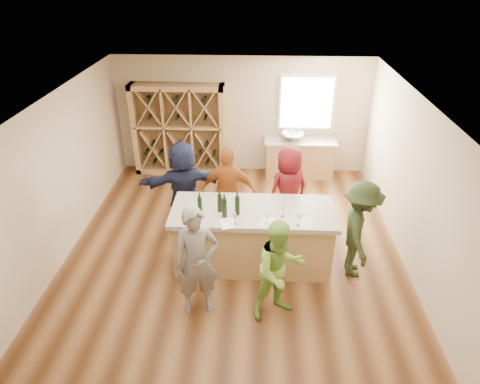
{
  "coord_description": "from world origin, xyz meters",
  "views": [
    {
      "loc": [
        0.4,
        -6.29,
        4.76
      ],
      "look_at": [
        0.1,
        0.2,
        1.15
      ],
      "focal_mm": 32.0,
      "sensor_mm": 36.0,
      "label": 1
    }
  ],
  "objects_px": {
    "wine_bottle_a": "(200,206)",
    "person_near_right": "(280,270)",
    "wine_rack": "(179,130)",
    "sink": "(292,136)",
    "wine_bottle_d": "(224,208)",
    "person_far_right": "(288,190)",
    "person_server": "(359,230)",
    "person_far_left": "(184,186)",
    "person_far_mid": "(229,191)",
    "person_near_left": "(197,262)",
    "tasting_counter_base": "(253,239)",
    "wine_bottle_e": "(237,206)",
    "wine_bottle_c": "(220,203)"
  },
  "relations": [
    {
      "from": "person_near_left",
      "to": "person_far_left",
      "type": "relative_size",
      "value": 0.99
    },
    {
      "from": "person_near_left",
      "to": "person_far_right",
      "type": "relative_size",
      "value": 1.04
    },
    {
      "from": "person_near_right",
      "to": "person_far_mid",
      "type": "height_order",
      "value": "person_far_mid"
    },
    {
      "from": "sink",
      "to": "person_near_right",
      "type": "distance_m",
      "value": 4.68
    },
    {
      "from": "person_near_left",
      "to": "person_far_right",
      "type": "distance_m",
      "value": 2.71
    },
    {
      "from": "sink",
      "to": "person_near_right",
      "type": "xyz_separation_m",
      "value": [
        -0.45,
        -4.65,
        -0.21
      ]
    },
    {
      "from": "person_far_right",
      "to": "wine_bottle_a",
      "type": "bearing_deg",
      "value": 12.09
    },
    {
      "from": "wine_rack",
      "to": "person_far_mid",
      "type": "bearing_deg",
      "value": -62.03
    },
    {
      "from": "person_server",
      "to": "person_far_right",
      "type": "xyz_separation_m",
      "value": [
        -1.08,
        1.31,
        0.0
      ]
    },
    {
      "from": "wine_rack",
      "to": "person_far_right",
      "type": "bearing_deg",
      "value": -44.02
    },
    {
      "from": "person_near_left",
      "to": "person_far_left",
      "type": "height_order",
      "value": "person_far_left"
    },
    {
      "from": "wine_bottle_a",
      "to": "person_near_left",
      "type": "distance_m",
      "value": 1.07
    },
    {
      "from": "person_far_mid",
      "to": "wine_bottle_a",
      "type": "bearing_deg",
      "value": 76.93
    },
    {
      "from": "sink",
      "to": "person_far_mid",
      "type": "bearing_deg",
      "value": -118.09
    },
    {
      "from": "sink",
      "to": "wine_bottle_d",
      "type": "height_order",
      "value": "wine_bottle_d"
    },
    {
      "from": "wine_bottle_d",
      "to": "person_far_right",
      "type": "distance_m",
      "value": 1.79
    },
    {
      "from": "wine_bottle_d",
      "to": "person_near_left",
      "type": "height_order",
      "value": "person_near_left"
    },
    {
      "from": "wine_bottle_a",
      "to": "person_near_right",
      "type": "distance_m",
      "value": 1.69
    },
    {
      "from": "wine_rack",
      "to": "person_far_left",
      "type": "distance_m",
      "value": 2.51
    },
    {
      "from": "wine_rack",
      "to": "person_near_right",
      "type": "xyz_separation_m",
      "value": [
        2.25,
        -4.72,
        -0.3
      ]
    },
    {
      "from": "sink",
      "to": "tasting_counter_base",
      "type": "distance_m",
      "value": 3.61
    },
    {
      "from": "person_near_left",
      "to": "person_far_left",
      "type": "distance_m",
      "value": 2.32
    },
    {
      "from": "person_server",
      "to": "person_far_left",
      "type": "distance_m",
      "value": 3.32
    },
    {
      "from": "sink",
      "to": "person_far_right",
      "type": "distance_m",
      "value": 2.35
    },
    {
      "from": "sink",
      "to": "person_far_mid",
      "type": "relative_size",
      "value": 0.31
    },
    {
      "from": "person_near_left",
      "to": "person_far_mid",
      "type": "xyz_separation_m",
      "value": [
        0.31,
        2.14,
        -0.01
      ]
    },
    {
      "from": "wine_bottle_a",
      "to": "person_server",
      "type": "height_order",
      "value": "person_server"
    },
    {
      "from": "person_far_mid",
      "to": "person_far_right",
      "type": "relative_size",
      "value": 1.03
    },
    {
      "from": "wine_bottle_c",
      "to": "person_far_left",
      "type": "xyz_separation_m",
      "value": [
        -0.8,
        1.15,
        -0.33
      ]
    },
    {
      "from": "wine_rack",
      "to": "person_server",
      "type": "distance_m",
      "value": 5.16
    },
    {
      "from": "tasting_counter_base",
      "to": "wine_bottle_d",
      "type": "xyz_separation_m",
      "value": [
        -0.46,
        -0.23,
        0.74
      ]
    },
    {
      "from": "tasting_counter_base",
      "to": "wine_bottle_e",
      "type": "bearing_deg",
      "value": -150.06
    },
    {
      "from": "wine_bottle_e",
      "to": "tasting_counter_base",
      "type": "bearing_deg",
      "value": 29.94
    },
    {
      "from": "sink",
      "to": "wine_bottle_a",
      "type": "height_order",
      "value": "wine_bottle_a"
    },
    {
      "from": "wine_bottle_c",
      "to": "person_near_left",
      "type": "distance_m",
      "value": 1.18
    },
    {
      "from": "wine_rack",
      "to": "sink",
      "type": "xyz_separation_m",
      "value": [
        2.7,
        -0.07,
        -0.09
      ]
    },
    {
      "from": "person_server",
      "to": "wine_rack",
      "type": "bearing_deg",
      "value": 48.63
    },
    {
      "from": "person_far_mid",
      "to": "person_far_left",
      "type": "xyz_separation_m",
      "value": [
        -0.87,
        0.12,
        0.02
      ]
    },
    {
      "from": "sink",
      "to": "person_near_right",
      "type": "height_order",
      "value": "person_near_right"
    },
    {
      "from": "sink",
      "to": "wine_bottle_a",
      "type": "xyz_separation_m",
      "value": [
        -1.72,
        -3.62,
        0.22
      ]
    },
    {
      "from": "person_near_left",
      "to": "person_far_left",
      "type": "bearing_deg",
      "value": 89.04
    },
    {
      "from": "wine_bottle_c",
      "to": "person_near_right",
      "type": "relative_size",
      "value": 0.19
    },
    {
      "from": "person_far_mid",
      "to": "person_far_left",
      "type": "height_order",
      "value": "person_far_left"
    },
    {
      "from": "tasting_counter_base",
      "to": "person_near_right",
      "type": "relative_size",
      "value": 1.62
    },
    {
      "from": "wine_bottle_c",
      "to": "person_server",
      "type": "height_order",
      "value": "person_server"
    },
    {
      "from": "wine_rack",
      "to": "sink",
      "type": "distance_m",
      "value": 2.7
    },
    {
      "from": "sink",
      "to": "person_near_right",
      "type": "relative_size",
      "value": 0.34
    },
    {
      "from": "wine_bottle_c",
      "to": "person_far_left",
      "type": "relative_size",
      "value": 0.17
    },
    {
      "from": "wine_bottle_e",
      "to": "person_far_left",
      "type": "xyz_separation_m",
      "value": [
        -1.09,
        1.23,
        -0.34
      ]
    },
    {
      "from": "person_far_right",
      "to": "wine_bottle_c",
      "type": "bearing_deg",
      "value": 16.65
    }
  ]
}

